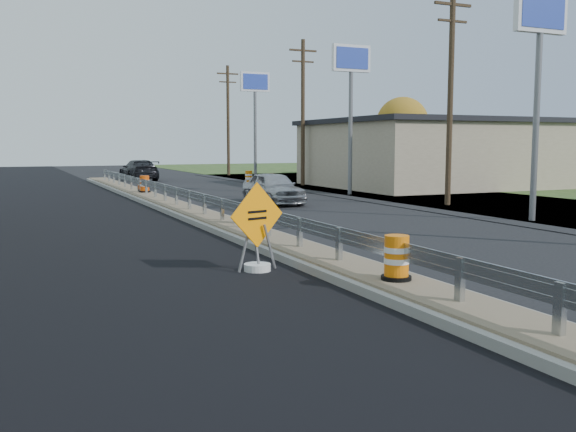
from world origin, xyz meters
name	(u,v)px	position (x,y,z in m)	size (l,w,h in m)	color
ground	(300,256)	(0.00, 0.00, 0.00)	(140.00, 140.00, 0.00)	black
milled_overlay	(70,220)	(-4.40, 10.00, 0.01)	(7.20, 120.00, 0.01)	black
median	(205,217)	(0.00, 8.00, 0.11)	(1.60, 55.00, 0.23)	gray
guardrail	(197,198)	(0.00, 9.00, 0.73)	(0.10, 46.15, 0.72)	silver
retail_building_near	(459,153)	(20.99, 20.00, 2.16)	(18.50, 12.50, 4.27)	tan
pylon_sign_south	(540,34)	(10.50, 3.00, 6.48)	(2.20, 0.30, 7.90)	slate
pylon_sign_mid	(351,72)	(10.50, 16.00, 6.48)	(2.20, 0.30, 7.90)	slate
pylon_sign_north	(255,92)	(10.50, 30.00, 6.48)	(2.20, 0.30, 7.90)	slate
utility_pole_smid	(450,93)	(11.50, 9.00, 4.93)	(1.90, 0.26, 9.40)	#473523
utility_pole_nmid	(303,110)	(11.50, 24.00, 4.93)	(1.90, 0.26, 9.40)	#473523
utility_pole_north	(228,118)	(11.50, 39.00, 4.93)	(1.90, 0.26, 9.40)	#473523
tree_far_yellow	(402,123)	(26.00, 34.00, 4.54)	(4.62, 4.62, 6.86)	#473523
caution_sign	(257,249)	(-1.66, -1.39, 0.49)	(1.34, 0.58, 1.91)	white
barrel_median_near	(397,258)	(-0.02, -4.23, 0.63)	(0.56, 0.56, 0.83)	black
barrel_median_mid	(252,211)	(0.55, 4.68, 0.62)	(0.56, 0.56, 0.82)	black
barrel_median_far	(145,184)	(0.19, 19.32, 0.64)	(0.59, 0.59, 0.87)	black
barrel_shoulder_mid	(270,182)	(8.03, 21.19, 0.46)	(0.66, 0.66, 0.96)	black
barrel_shoulder_far	(249,177)	(9.00, 27.42, 0.43)	(0.61, 0.61, 0.89)	black
car_silver	(273,188)	(4.72, 12.88, 0.73)	(1.73, 4.30, 1.46)	#AEAEB2
car_dark_far	(139,170)	(2.92, 34.70, 0.77)	(2.15, 5.30, 1.54)	black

